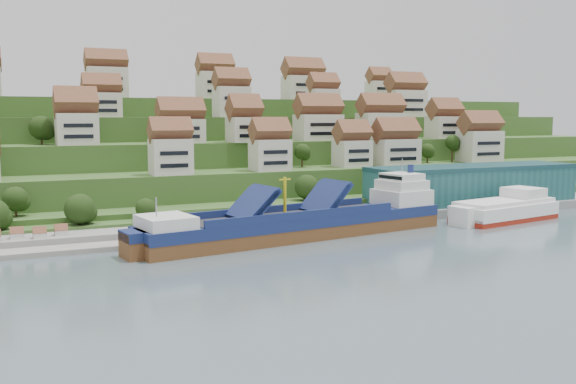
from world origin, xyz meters
name	(u,v)px	position (x,y,z in m)	size (l,w,h in m)	color
ground	(332,235)	(0.00, 0.00, 0.00)	(300.00, 300.00, 0.00)	slate
quay	(375,214)	(20.00, 15.00, 1.10)	(180.00, 14.00, 2.20)	gray
pebble_beach	(40,245)	(-58.00, 12.00, 0.50)	(45.00, 20.00, 1.00)	gray
hillside	(196,157)	(0.00, 103.55, 10.66)	(260.00, 128.00, 31.00)	#2D4C1E
hillside_village	(248,118)	(4.12, 61.81, 24.88)	(161.13, 61.94, 29.32)	beige
hillside_trees	(191,157)	(-19.46, 40.81, 15.00)	(143.05, 60.41, 31.34)	#233C14
warehouse	(472,184)	(52.00, 17.00, 7.20)	(60.00, 15.00, 10.00)	#205758
flagpole	(380,194)	(18.11, 10.00, 6.88)	(1.28, 0.16, 8.00)	gray
beach_huts	(29,239)	(-60.00, 10.75, 2.10)	(14.40, 3.70, 2.20)	white
cargo_ship	(307,223)	(-5.90, 0.24, 3.00)	(70.62, 21.23, 15.37)	brown
second_ship	(506,210)	(48.02, -0.16, 2.52)	(30.16, 15.49, 8.34)	maroon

